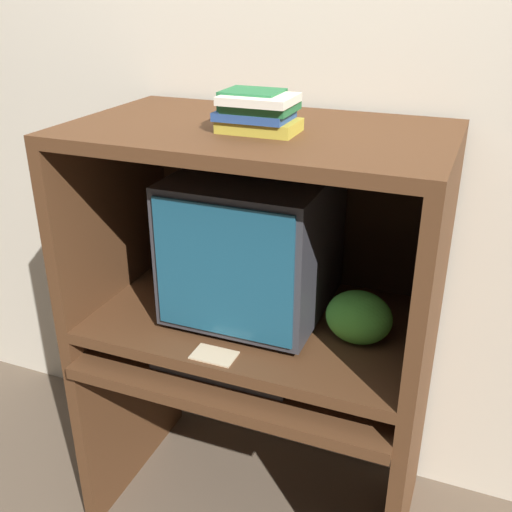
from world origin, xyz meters
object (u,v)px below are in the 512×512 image
mouse (310,383)px  snack_bag (359,317)px  keyboard (226,364)px  book_stack (259,113)px  storage_box (252,110)px  crt_monitor (254,243)px

mouse → snack_bag: size_ratio=0.36×
snack_bag → keyboard: bearing=-160.4°
book_stack → storage_box: 0.03m
crt_monitor → snack_bag: size_ratio=2.44×
crt_monitor → mouse: bearing=-37.4°
mouse → snack_bag: 0.23m
keyboard → mouse: (0.25, 0.00, 0.00)m
keyboard → book_stack: size_ratio=2.02×
storage_box → keyboard: bearing=-106.8°
mouse → book_stack: bearing=152.5°
keyboard → snack_bag: bearing=19.6°
snack_bag → book_stack: (-0.29, -0.02, 0.54)m
mouse → keyboard: bearing=-179.5°
snack_bag → crt_monitor: bearing=169.9°
snack_bag → storage_box: 0.63m
keyboard → mouse: mouse is taller
crt_monitor → mouse: 0.43m
mouse → storage_box: 0.75m
storage_box → mouse: bearing=-27.9°
crt_monitor → keyboard: 0.36m
mouse → storage_box: size_ratio=0.46×
mouse → crt_monitor: bearing=142.6°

